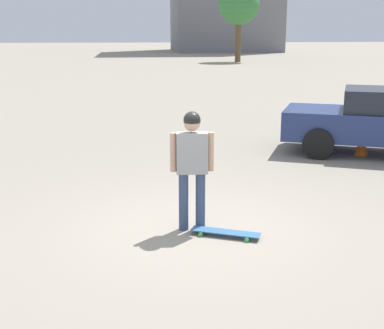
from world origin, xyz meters
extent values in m
plane|color=gray|center=(0.00, 0.00, 0.00)|extent=(220.00, 220.00, 0.00)
cylinder|color=#38476B|center=(-0.12, 0.01, 0.42)|extent=(0.14, 0.14, 0.83)
cylinder|color=#38476B|center=(0.12, -0.01, 0.42)|extent=(0.14, 0.14, 0.83)
cube|color=#999999|center=(0.00, 0.00, 1.12)|extent=(0.44, 0.22, 0.57)
cylinder|color=tan|center=(-0.26, 0.01, 1.13)|extent=(0.09, 0.09, 0.54)
cylinder|color=tan|center=(0.26, -0.01, 1.13)|extent=(0.09, 0.09, 0.54)
sphere|color=tan|center=(0.00, 0.00, 1.53)|extent=(0.22, 0.22, 0.22)
sphere|color=black|center=(0.00, 0.00, 1.57)|extent=(0.24, 0.24, 0.24)
cube|color=#336693|center=(0.42, -0.33, 0.07)|extent=(0.95, 0.57, 0.01)
cylinder|color=green|center=(0.08, -0.30, 0.03)|extent=(0.07, 0.05, 0.06)
cylinder|color=green|center=(0.17, -0.09, 0.03)|extent=(0.07, 0.05, 0.06)
cylinder|color=green|center=(0.68, -0.56, 0.03)|extent=(0.07, 0.05, 0.06)
cylinder|color=green|center=(0.77, -0.35, 0.03)|extent=(0.07, 0.05, 0.06)
cube|color=navy|center=(4.79, 4.18, 0.66)|extent=(4.67, 3.29, 0.65)
cylinder|color=black|center=(3.21, 3.92, 0.34)|extent=(0.70, 0.45, 0.67)
cylinder|color=black|center=(3.89, 5.50, 0.34)|extent=(0.70, 0.45, 0.67)
cylinder|color=brown|center=(8.41, 39.46, 1.80)|extent=(0.49, 0.49, 3.60)
sphere|color=#387A3D|center=(8.41, 39.46, 4.83)|extent=(3.51, 3.51, 3.51)
cone|color=orange|center=(4.32, 4.16, 0.27)|extent=(0.29, 0.29, 0.55)
camera|label=1|loc=(-0.80, -7.12, 2.77)|focal=50.00mm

